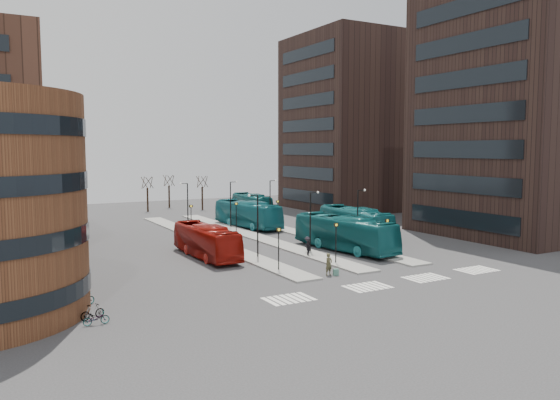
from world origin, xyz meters
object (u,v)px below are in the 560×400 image
teal_bus_c (355,222)px  teal_bus_a (345,233)px  traveller (329,264)px  commuter_b (309,249)px  bicycle_mid (92,312)px  commuter_c (307,245)px  teal_bus_b (248,214)px  suitcase (336,272)px  commuter_a (234,252)px  bicycle_far (83,300)px  red_bus (206,241)px  teal_bus_d (252,204)px  bicycle_near (96,318)px

teal_bus_c → teal_bus_a: bearing=-127.9°
traveller → commuter_b: size_ratio=1.19×
teal_bus_a → traveller: size_ratio=7.01×
commuter_b → bicycle_mid: size_ratio=0.99×
teal_bus_c → commuter_c: (-10.33, -5.79, -0.95)m
teal_bus_b → suitcase: bearing=-107.9°
commuter_a → bicycle_far: (-14.85, -8.20, -0.50)m
suitcase → commuter_a: bearing=141.0°
teal_bus_a → traveller: bearing=-138.9°
red_bus → teal_bus_d: 36.12m
commuter_c → suitcase: bearing=-3.0°
teal_bus_b → teal_bus_d: 15.52m
teal_bus_b → commuter_c: (-2.69, -19.59, -0.94)m
traveller → bicycle_mid: traveller is taller
commuter_a → commuter_c: (8.29, 0.36, -0.09)m
suitcase → commuter_c: (3.11, 9.51, 0.57)m
bicycle_far → teal_bus_c: bearing=-91.3°
teal_bus_b → commuter_a: (-10.98, -19.95, -0.84)m
red_bus → commuter_b: 10.06m
red_bus → teal_bus_b: teal_bus_b is taller
teal_bus_d → teal_bus_c: bearing=-84.8°
commuter_a → bicycle_far: bearing=13.2°
teal_bus_d → bicycle_far: bearing=-123.9°
suitcase → bicycle_near: bearing=-148.4°
bicycle_mid → bicycle_far: 3.33m
commuter_b → bicycle_far: bearing=113.5°
teal_bus_d → bicycle_far: teal_bus_d is taller
teal_bus_a → commuter_a: (-12.44, 0.28, -0.89)m
teal_bus_c → bicycle_near: teal_bus_c is taller
commuter_a → bicycle_near: size_ratio=1.21×
bicycle_mid → commuter_c: bearing=-81.3°
teal_bus_b → teal_bus_c: 15.77m
teal_bus_b → bicycle_mid: (-25.83, -31.48, -1.30)m
teal_bus_d → teal_bus_b: bearing=-113.6°
suitcase → teal_bus_b: size_ratio=0.04×
commuter_b → bicycle_far: size_ratio=0.95×
red_bus → teal_bus_a: bearing=-15.5°
traveller → commuter_c: (3.60, 9.17, -0.09)m
teal_bus_c → bicycle_mid: size_ratio=8.10×
traveller → bicycle_far: bearing=170.3°
red_bus → traveller: (6.15, -12.20, -0.66)m
teal_bus_c → bicycle_far: size_ratio=7.74×
red_bus → bicycle_near: 20.99m
teal_bus_d → commuter_b: (-10.87, -34.88, -0.84)m
commuter_a → bicycle_mid: commuter_a is taller
bicycle_far → traveller: bearing=-116.3°
teal_bus_b → commuter_b: size_ratio=8.11×
teal_bus_d → bicycle_near: bearing=-121.1°
suitcase → bicycle_far: 20.05m
red_bus → commuter_c: bearing=-18.0°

